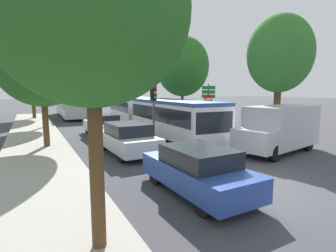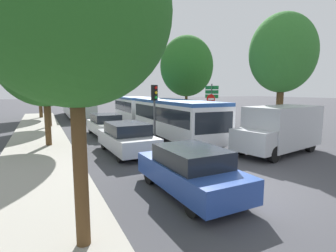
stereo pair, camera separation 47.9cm
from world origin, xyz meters
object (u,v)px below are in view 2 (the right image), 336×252
articulated_bus (155,112)px  city_bus_rear (78,104)px  no_entry_sign (211,108)px  tree_right_near (283,55)px  tree_right_mid (187,66)px  tree_left_near (73,12)px  queued_car_white (106,125)px  tree_left_far (47,71)px  queued_car_blue (190,170)px  white_van (280,128)px  tree_left_distant (38,69)px  direction_sign_post (212,97)px  queued_car_silver (127,138)px  traffic_light (155,100)px  tree_left_mid (43,54)px

articulated_bus → city_bus_rear: city_bus_rear is taller
no_entry_sign → tree_right_near: tree_right_near is taller
no_entry_sign → tree_right_mid: (1.36, 5.81, 3.38)m
tree_left_near → queued_car_white: bearing=75.5°
tree_left_far → tree_left_near: bearing=-90.1°
queued_car_blue → white_van: size_ratio=0.78×
white_van → tree_right_near: 4.79m
no_entry_sign → tree_left_distant: tree_left_distant is taller
city_bus_rear → direction_sign_post: 17.43m
queued_car_white → tree_right_near: bearing=-130.1°
queued_car_silver → direction_sign_post: direction_sign_post is taller
traffic_light → tree_left_mid: bearing=-120.7°
articulated_bus → white_van: bearing=17.7°
traffic_light → white_van: bearing=22.6°
queued_car_blue → direction_sign_post: bearing=-39.2°
city_bus_rear → tree_right_near: (8.75, -21.60, 3.62)m
queued_car_blue → tree_left_far: tree_left_far is taller
direction_sign_post → tree_right_mid: (-0.11, 3.84, 2.69)m
queued_car_blue → tree_left_far: (-3.27, 17.06, 3.89)m
articulated_bus → queued_car_silver: 7.70m
queued_car_blue → direction_sign_post: (8.37, 10.77, 1.85)m
traffic_light → tree_right_near: size_ratio=0.46×
queued_car_blue → tree_right_near: (8.80, 4.45, 4.36)m
articulated_bus → no_entry_sign: 4.43m
white_van → traffic_light: (-4.53, 5.13, 1.26)m
queued_car_blue → traffic_light: (2.13, 7.67, 1.78)m
queued_car_silver → tree_left_distant: tree_left_distant is taller
city_bus_rear → tree_left_distant: (-3.95, -0.77, 3.92)m
queued_car_blue → tree_left_mid: 10.48m
queued_car_white → tree_right_mid: size_ratio=0.54×
city_bus_rear → tree_left_mid: size_ratio=1.52×
white_van → queued_car_blue: bearing=10.0°
tree_right_near → queued_car_white: bearing=141.3°
traffic_light → direction_sign_post: bearing=97.5°
queued_car_blue → white_van: (6.66, 2.54, 0.52)m
no_entry_sign → tree_left_distant: bearing=-146.8°
tree_left_near → no_entry_sign: bearing=45.4°
articulated_bus → tree_left_distant: size_ratio=1.98×
queued_car_silver → city_bus_rear: bearing=-2.1°
queued_car_blue → direction_sign_post: direction_sign_post is taller
city_bus_rear → tree_left_mid: (-3.67, -17.17, 3.51)m
queued_car_blue → articulated_bus: bearing=-19.7°
articulated_bus → tree_left_mid: 9.03m
tree_left_near → tree_left_distant: bearing=91.2°
direction_sign_post → tree_left_far: tree_left_far is taller
queued_car_silver → direction_sign_post: size_ratio=1.23×
tree_left_mid → tree_right_near: (12.42, -4.42, 0.11)m
tree_right_mid → white_van: bearing=-97.6°
tree_right_near → articulated_bus: bearing=121.9°
queued_car_white → direction_sign_post: 8.54m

